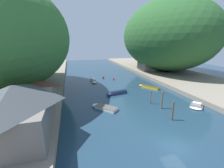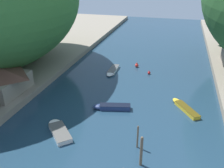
# 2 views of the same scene
# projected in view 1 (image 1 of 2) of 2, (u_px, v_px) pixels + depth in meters

# --- Properties ---
(water_surface) EXTENTS (130.00, 130.00, 0.00)m
(water_surface) POSITION_uv_depth(u_px,v_px,m) (111.00, 84.00, 46.20)
(water_surface) COLOR #1E384C
(water_surface) RESTS_ON ground
(left_bank) EXTENTS (22.00, 120.00, 1.03)m
(left_bank) POSITION_uv_depth(u_px,v_px,m) (20.00, 89.00, 39.59)
(left_bank) COLOR gray
(left_bank) RESTS_ON ground
(right_bank) EXTENTS (22.00, 120.00, 1.03)m
(right_bank) POSITION_uv_depth(u_px,v_px,m) (179.00, 77.00, 52.52)
(right_bank) COLOR gray
(right_bank) RESTS_ON ground
(hillside_left) EXTENTS (29.45, 41.24, 24.85)m
(hillside_left) POSITION_uv_depth(u_px,v_px,m) (4.00, 37.00, 34.88)
(hillside_left) COLOR #387033
(hillside_left) RESTS_ON left_bank
(hillside_right) EXTENTS (32.06, 44.88, 27.45)m
(hillside_right) POSITION_uv_depth(u_px,v_px,m) (166.00, 36.00, 59.80)
(hillside_right) COLOR #285628
(hillside_right) RESTS_ON right_bank
(waterfront_building) EXTENTS (8.53, 12.28, 6.50)m
(waterfront_building) POSITION_uv_depth(u_px,v_px,m) (15.00, 110.00, 18.33)
(waterfront_building) COLOR slate
(waterfront_building) RESTS_ON left_bank
(boathouse_shed) EXTENTS (7.97, 8.11, 4.28)m
(boathouse_shed) POSITION_uv_depth(u_px,v_px,m) (35.00, 89.00, 30.12)
(boathouse_shed) COLOR gray
(boathouse_shed) RESTS_ON left_bank
(right_bank_cottage) EXTENTS (5.85, 7.25, 5.31)m
(right_bank_cottage) POSITION_uv_depth(u_px,v_px,m) (147.00, 64.00, 61.56)
(right_bank_cottage) COLOR slate
(right_bank_cottage) RESTS_ON right_bank
(boat_yellow_tender) EXTENTS (4.26, 5.64, 0.55)m
(boat_yellow_tender) POSITION_uv_depth(u_px,v_px,m) (148.00, 87.00, 41.92)
(boat_yellow_tender) COLOR gold
(boat_yellow_tender) RESTS_ON water_surface
(boat_red_skiff) EXTENTS (5.60, 2.39, 0.73)m
(boat_red_skiff) POSITION_uv_depth(u_px,v_px,m) (116.00, 93.00, 36.54)
(boat_red_skiff) COLOR navy
(boat_red_skiff) RESTS_ON water_surface
(boat_moored_right) EXTENTS (4.01, 3.88, 0.85)m
(boat_moored_right) POSITION_uv_depth(u_px,v_px,m) (196.00, 106.00, 29.39)
(boat_moored_right) COLOR white
(boat_moored_right) RESTS_ON water_surface
(boat_open_rowboat) EXTENTS (4.93, 5.15, 0.57)m
(boat_open_rowboat) POSITION_uv_depth(u_px,v_px,m) (103.00, 107.00, 28.81)
(boat_open_rowboat) COLOR silver
(boat_open_rowboat) RESTS_ON water_surface
(boat_cabin_cruiser) EXTENTS (1.40, 5.76, 0.55)m
(boat_cabin_cruiser) POSITION_uv_depth(u_px,v_px,m) (93.00, 81.00, 48.35)
(boat_cabin_cruiser) COLOR white
(boat_cabin_cruiser) RESTS_ON water_surface
(mooring_post_nearest) EXTENTS (0.27, 0.27, 3.31)m
(mooring_post_nearest) POSITION_uv_depth(u_px,v_px,m) (173.00, 111.00, 24.24)
(mooring_post_nearest) COLOR brown
(mooring_post_nearest) RESTS_ON water_surface
(mooring_post_second) EXTENTS (0.30, 0.30, 3.57)m
(mooring_post_second) POSITION_uv_depth(u_px,v_px,m) (162.00, 100.00, 28.45)
(mooring_post_second) COLOR brown
(mooring_post_second) RESTS_ON water_surface
(mooring_post_middle) EXTENTS (0.20, 0.20, 2.93)m
(mooring_post_middle) POSITION_uv_depth(u_px,v_px,m) (151.00, 97.00, 30.79)
(mooring_post_middle) COLOR brown
(mooring_post_middle) RESTS_ON water_surface
(channel_buoy_near) EXTENTS (0.54, 0.54, 0.82)m
(channel_buoy_near) POSITION_uv_depth(u_px,v_px,m) (114.00, 79.00, 50.96)
(channel_buoy_near) COLOR red
(channel_buoy_near) RESTS_ON water_surface
(channel_buoy_far) EXTENTS (0.73, 0.73, 1.09)m
(channel_buoy_far) POSITION_uv_depth(u_px,v_px,m) (103.00, 77.00, 53.02)
(channel_buoy_far) COLOR red
(channel_buoy_far) RESTS_ON water_surface
(person_on_quay) EXTENTS (0.26, 0.40, 1.69)m
(person_on_quay) POSITION_uv_depth(u_px,v_px,m) (51.00, 115.00, 22.18)
(person_on_quay) COLOR #282D3D
(person_on_quay) RESTS_ON left_bank
(person_by_boathouse) EXTENTS (0.32, 0.43, 1.69)m
(person_by_boathouse) POSITION_uv_depth(u_px,v_px,m) (48.00, 126.00, 19.23)
(person_by_boathouse) COLOR #282D3D
(person_by_boathouse) RESTS_ON left_bank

